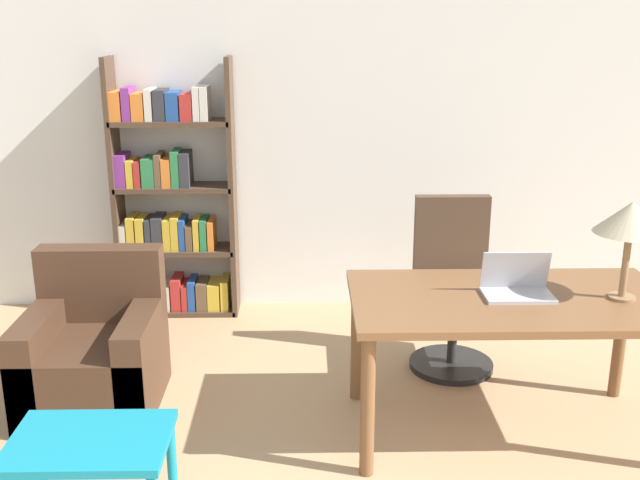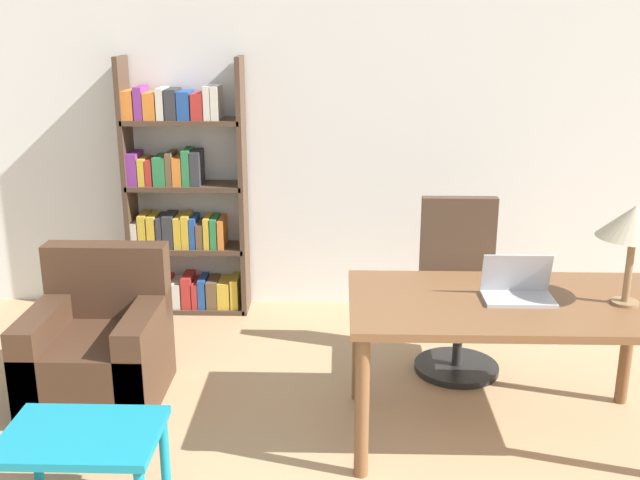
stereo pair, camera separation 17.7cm
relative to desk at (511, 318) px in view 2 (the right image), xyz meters
The scene contains 8 objects.
wall_back 2.15m from the desk, 108.58° to the left, with size 8.00×0.06×2.70m.
desk is the anchor object (origin of this frame).
laptop 0.15m from the desk, 38.81° to the left, with size 0.35×0.22×0.22m.
table_lamp 0.75m from the desk, ahead, with size 0.36×0.36×0.51m.
office_chair 0.87m from the desk, 98.89° to the left, with size 0.53×0.53×1.08m.
side_table_blue 2.14m from the desk, 157.46° to the right, with size 0.66×0.48×0.47m.
armchair 2.32m from the desk, behind, with size 0.72×0.75×0.86m.
bookshelf 2.69m from the desk, 139.41° to the left, with size 0.87×0.28×1.88m.
Camera 2 is at (-0.22, -0.97, 2.15)m, focal length 42.00 mm.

